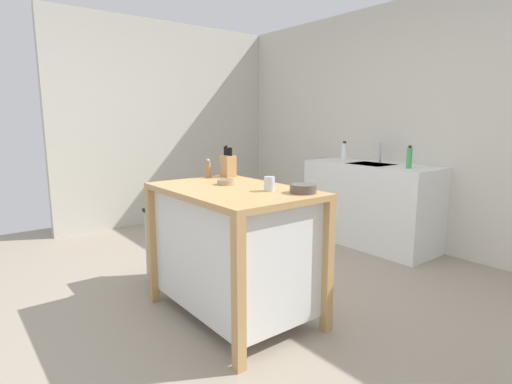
{
  "coord_description": "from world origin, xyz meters",
  "views": [
    {
      "loc": [
        2.33,
        -1.55,
        1.37
      ],
      "look_at": [
        0.12,
        0.18,
        0.86
      ],
      "focal_mm": 28.55,
      "sensor_mm": 36.0,
      "label": 1
    }
  ],
  "objects_px": {
    "bowl_ceramic_wide": "(303,188)",
    "pepper_grinder": "(208,169)",
    "bottle_spray_cleaner": "(344,151)",
    "trash_bin": "(168,246)",
    "knife_block": "(228,165)",
    "bowl_stoneware_deep": "(226,182)",
    "drinking_cup": "(269,184)",
    "bottle_dish_soap": "(409,158)",
    "sink_faucet": "(380,153)",
    "kitchen_island": "(233,246)"
  },
  "relations": [
    {
      "from": "bowl_ceramic_wide",
      "to": "pepper_grinder",
      "type": "xyz_separation_m",
      "value": [
        -0.94,
        -0.11,
        0.04
      ]
    },
    {
      "from": "pepper_grinder",
      "to": "bottle_spray_cleaner",
      "type": "height_order",
      "value": "bottle_spray_cleaner"
    },
    {
      "from": "trash_bin",
      "to": "bottle_spray_cleaner",
      "type": "xyz_separation_m",
      "value": [
        -0.09,
        2.32,
        0.68
      ]
    },
    {
      "from": "knife_block",
      "to": "bowl_ceramic_wide",
      "type": "relative_size",
      "value": 1.49
    },
    {
      "from": "bowl_stoneware_deep",
      "to": "drinking_cup",
      "type": "xyz_separation_m",
      "value": [
        0.39,
        0.07,
        0.03
      ]
    },
    {
      "from": "pepper_grinder",
      "to": "drinking_cup",
      "type": "bearing_deg",
      "value": -0.49
    },
    {
      "from": "bottle_dish_soap",
      "to": "bowl_stoneware_deep",
      "type": "bearing_deg",
      "value": -94.64
    },
    {
      "from": "bowl_ceramic_wide",
      "to": "sink_faucet",
      "type": "bearing_deg",
      "value": 113.38
    },
    {
      "from": "bottle_spray_cleaner",
      "to": "bottle_dish_soap",
      "type": "height_order",
      "value": "bottle_dish_soap"
    },
    {
      "from": "bowl_stoneware_deep",
      "to": "pepper_grinder",
      "type": "relative_size",
      "value": 0.86
    },
    {
      "from": "drinking_cup",
      "to": "bottle_dish_soap",
      "type": "height_order",
      "value": "bottle_dish_soap"
    },
    {
      "from": "knife_block",
      "to": "trash_bin",
      "type": "xyz_separation_m",
      "value": [
        -0.36,
        -0.37,
        -0.69
      ]
    },
    {
      "from": "bottle_spray_cleaner",
      "to": "bottle_dish_soap",
      "type": "bearing_deg",
      "value": -9.05
    },
    {
      "from": "bowl_stoneware_deep",
      "to": "bottle_dish_soap",
      "type": "bearing_deg",
      "value": 85.36
    },
    {
      "from": "knife_block",
      "to": "bottle_dish_soap",
      "type": "bearing_deg",
      "value": 75.08
    },
    {
      "from": "pepper_grinder",
      "to": "bottle_spray_cleaner",
      "type": "distance_m",
      "value": 2.14
    },
    {
      "from": "kitchen_island",
      "to": "bottle_dish_soap",
      "type": "distance_m",
      "value": 2.14
    },
    {
      "from": "pepper_grinder",
      "to": "bottle_dish_soap",
      "type": "bearing_deg",
      "value": 74.72
    },
    {
      "from": "bottle_spray_cleaner",
      "to": "bowl_ceramic_wide",
      "type": "bearing_deg",
      "value": -56.0
    },
    {
      "from": "bottle_dish_soap",
      "to": "knife_block",
      "type": "bearing_deg",
      "value": -104.92
    },
    {
      "from": "bowl_stoneware_deep",
      "to": "pepper_grinder",
      "type": "xyz_separation_m",
      "value": [
        -0.37,
        0.08,
        0.05
      ]
    },
    {
      "from": "pepper_grinder",
      "to": "sink_faucet",
      "type": "relative_size",
      "value": 0.68
    },
    {
      "from": "bowl_ceramic_wide",
      "to": "bowl_stoneware_deep",
      "type": "height_order",
      "value": "bowl_ceramic_wide"
    },
    {
      "from": "knife_block",
      "to": "sink_faucet",
      "type": "relative_size",
      "value": 1.13
    },
    {
      "from": "knife_block",
      "to": "trash_bin",
      "type": "height_order",
      "value": "knife_block"
    },
    {
      "from": "bowl_stoneware_deep",
      "to": "bottle_dish_soap",
      "type": "xyz_separation_m",
      "value": [
        0.17,
        2.03,
        0.06
      ]
    },
    {
      "from": "bowl_ceramic_wide",
      "to": "pepper_grinder",
      "type": "height_order",
      "value": "pepper_grinder"
    },
    {
      "from": "drinking_cup",
      "to": "trash_bin",
      "type": "relative_size",
      "value": 0.15
    },
    {
      "from": "bowl_ceramic_wide",
      "to": "bottle_dish_soap",
      "type": "distance_m",
      "value": 1.89
    },
    {
      "from": "knife_block",
      "to": "drinking_cup",
      "type": "height_order",
      "value": "knife_block"
    },
    {
      "from": "kitchen_island",
      "to": "bottle_dish_soap",
      "type": "xyz_separation_m",
      "value": [
        0.02,
        2.08,
        0.49
      ]
    },
    {
      "from": "knife_block",
      "to": "bottle_dish_soap",
      "type": "xyz_separation_m",
      "value": [
        0.48,
        1.8,
        -0.01
      ]
    },
    {
      "from": "kitchen_island",
      "to": "bottle_spray_cleaner",
      "type": "distance_m",
      "value": 2.46
    },
    {
      "from": "knife_block",
      "to": "trash_bin",
      "type": "relative_size",
      "value": 0.39
    },
    {
      "from": "knife_block",
      "to": "bottle_dish_soap",
      "type": "relative_size",
      "value": 1.12
    },
    {
      "from": "bowl_ceramic_wide",
      "to": "sink_faucet",
      "type": "relative_size",
      "value": 0.76
    },
    {
      "from": "bowl_stoneware_deep",
      "to": "bottle_dish_soap",
      "type": "height_order",
      "value": "bottle_dish_soap"
    },
    {
      "from": "knife_block",
      "to": "sink_faucet",
      "type": "height_order",
      "value": "knife_block"
    },
    {
      "from": "bottle_spray_cleaner",
      "to": "kitchen_island",
      "type": "bearing_deg",
      "value": -67.68
    },
    {
      "from": "trash_bin",
      "to": "bowl_stoneware_deep",
      "type": "bearing_deg",
      "value": 11.81
    },
    {
      "from": "bowl_ceramic_wide",
      "to": "drinking_cup",
      "type": "height_order",
      "value": "drinking_cup"
    },
    {
      "from": "bowl_stoneware_deep",
      "to": "trash_bin",
      "type": "bearing_deg",
      "value": -168.19
    },
    {
      "from": "drinking_cup",
      "to": "bowl_stoneware_deep",
      "type": "bearing_deg",
      "value": -169.84
    },
    {
      "from": "kitchen_island",
      "to": "knife_block",
      "type": "distance_m",
      "value": 0.73
    },
    {
      "from": "drinking_cup",
      "to": "bottle_dish_soap",
      "type": "relative_size",
      "value": 0.42
    },
    {
      "from": "knife_block",
      "to": "sink_faucet",
      "type": "distance_m",
      "value": 2.01
    },
    {
      "from": "sink_faucet",
      "to": "bottle_dish_soap",
      "type": "distance_m",
      "value": 0.52
    },
    {
      "from": "drinking_cup",
      "to": "bottle_spray_cleaner",
      "type": "relative_size",
      "value": 0.42
    },
    {
      "from": "bowl_stoneware_deep",
      "to": "trash_bin",
      "type": "relative_size",
      "value": 0.2
    },
    {
      "from": "kitchen_island",
      "to": "bowl_stoneware_deep",
      "type": "bearing_deg",
      "value": 161.5
    }
  ]
}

